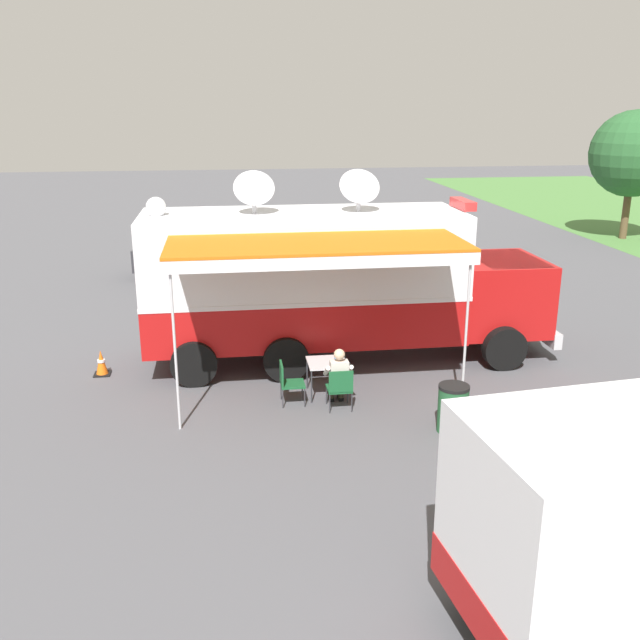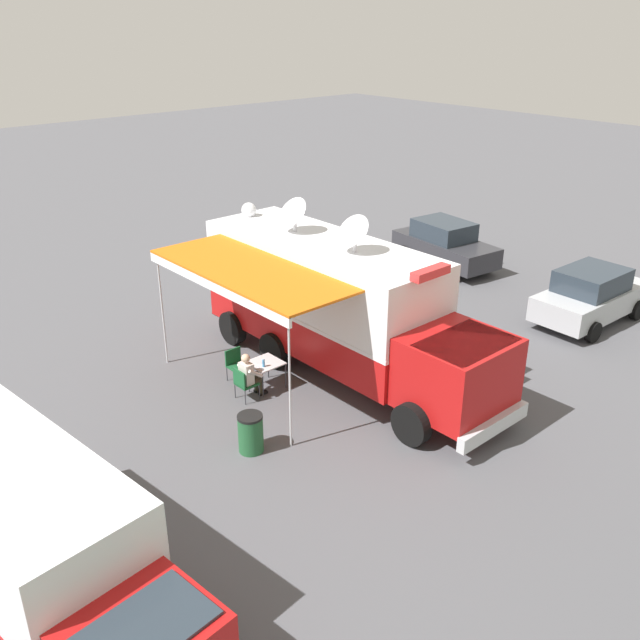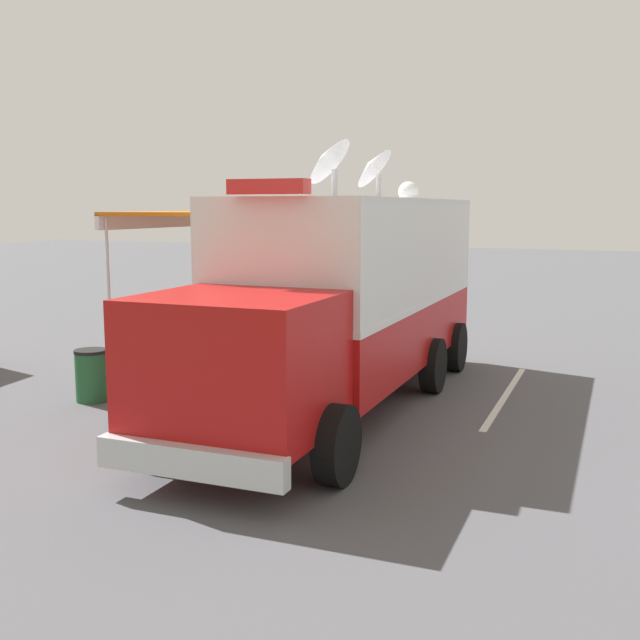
{
  "view_description": "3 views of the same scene",
  "coord_description": "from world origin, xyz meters",
  "px_view_note": "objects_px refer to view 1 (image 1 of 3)",
  "views": [
    {
      "loc": [
        15.41,
        -1.75,
        5.83
      ],
      "look_at": [
        1.76,
        0.14,
        1.52
      ],
      "focal_mm": 39.03,
      "sensor_mm": 36.0,
      "label": 1
    },
    {
      "loc": [
        11.53,
        12.97,
        8.96
      ],
      "look_at": [
        0.72,
        0.76,
        1.68
      ],
      "focal_mm": 38.67,
      "sensor_mm": 36.0,
      "label": 2
    },
    {
      "loc": [
        -4.36,
        12.71,
        3.36
      ],
      "look_at": [
        0.49,
        0.68,
        1.41
      ],
      "focal_mm": 42.34,
      "sensor_mm": 36.0,
      "label": 3
    }
  ],
  "objects_px": {
    "water_bottle": "(336,360)",
    "seated_responder": "(338,376)",
    "folding_table": "(327,364)",
    "traffic_cone": "(101,363)",
    "car_far_corner": "(380,251)",
    "trash_bin": "(453,408)",
    "car_behind_truck": "(196,252)",
    "folding_chair_at_table": "(340,386)",
    "folding_chair_beside_table": "(288,380)",
    "command_truck": "(336,279)"
  },
  "relations": [
    {
      "from": "traffic_cone",
      "to": "car_behind_truck",
      "type": "bearing_deg",
      "value": 168.54
    },
    {
      "from": "water_bottle",
      "to": "traffic_cone",
      "type": "xyz_separation_m",
      "value": [
        -1.97,
        -5.0,
        -0.55
      ]
    },
    {
      "from": "folding_chair_at_table",
      "to": "car_far_corner",
      "type": "distance_m",
      "value": 11.5
    },
    {
      "from": "water_bottle",
      "to": "seated_responder",
      "type": "distance_m",
      "value": 0.47
    },
    {
      "from": "folding_table",
      "to": "traffic_cone",
      "type": "relative_size",
      "value": 1.38
    },
    {
      "from": "folding_chair_beside_table",
      "to": "traffic_cone",
      "type": "relative_size",
      "value": 1.5
    },
    {
      "from": "folding_table",
      "to": "seated_responder",
      "type": "distance_m",
      "value": 0.63
    },
    {
      "from": "command_truck",
      "to": "seated_responder",
      "type": "height_order",
      "value": "command_truck"
    },
    {
      "from": "folding_chair_at_table",
      "to": "car_behind_truck",
      "type": "bearing_deg",
      "value": -165.06
    },
    {
      "from": "seated_responder",
      "to": "traffic_cone",
      "type": "bearing_deg",
      "value": -115.81
    },
    {
      "from": "water_bottle",
      "to": "trash_bin",
      "type": "height_order",
      "value": "water_bottle"
    },
    {
      "from": "car_behind_truck",
      "to": "traffic_cone",
      "type": "bearing_deg",
      "value": -11.46
    },
    {
      "from": "seated_responder",
      "to": "command_truck",
      "type": "bearing_deg",
      "value": 172.13
    },
    {
      "from": "folding_chair_at_table",
      "to": "car_behind_truck",
      "type": "height_order",
      "value": "car_behind_truck"
    },
    {
      "from": "folding_chair_at_table",
      "to": "folding_chair_beside_table",
      "type": "distance_m",
      "value": 1.09
    },
    {
      "from": "folding_table",
      "to": "water_bottle",
      "type": "bearing_deg",
      "value": 42.85
    },
    {
      "from": "folding_chair_at_table",
      "to": "seated_responder",
      "type": "bearing_deg",
      "value": -179.92
    },
    {
      "from": "command_truck",
      "to": "car_behind_truck",
      "type": "distance_m",
      "value": 9.54
    },
    {
      "from": "folding_chair_beside_table",
      "to": "seated_responder",
      "type": "bearing_deg",
      "value": 74.51
    },
    {
      "from": "seated_responder",
      "to": "trash_bin",
      "type": "xyz_separation_m",
      "value": [
        1.37,
        1.91,
        -0.2
      ]
    },
    {
      "from": "water_bottle",
      "to": "car_behind_truck",
      "type": "distance_m",
      "value": 11.53
    },
    {
      "from": "seated_responder",
      "to": "traffic_cone",
      "type": "distance_m",
      "value": 5.54
    },
    {
      "from": "traffic_cone",
      "to": "folding_chair_at_table",
      "type": "bearing_deg",
      "value": 62.46
    },
    {
      "from": "traffic_cone",
      "to": "car_far_corner",
      "type": "xyz_separation_m",
      "value": [
        -8.43,
        8.24,
        0.6
      ]
    },
    {
      "from": "folding_table",
      "to": "folding_chair_beside_table",
      "type": "height_order",
      "value": "folding_chair_beside_table"
    },
    {
      "from": "folding_chair_at_table",
      "to": "folding_chair_beside_table",
      "type": "height_order",
      "value": "same"
    },
    {
      "from": "folding_chair_at_table",
      "to": "seated_responder",
      "type": "height_order",
      "value": "seated_responder"
    },
    {
      "from": "command_truck",
      "to": "folding_table",
      "type": "bearing_deg",
      "value": -13.75
    },
    {
      "from": "water_bottle",
      "to": "folding_chair_beside_table",
      "type": "xyz_separation_m",
      "value": [
        0.16,
        -1.01,
        -0.32
      ]
    },
    {
      "from": "folding_table",
      "to": "car_behind_truck",
      "type": "distance_m",
      "value": 11.32
    },
    {
      "from": "folding_chair_at_table",
      "to": "seated_responder",
      "type": "relative_size",
      "value": 0.7
    },
    {
      "from": "command_truck",
      "to": "folding_chair_at_table",
      "type": "xyz_separation_m",
      "value": [
        2.91,
        -0.38,
        -1.43
      ]
    },
    {
      "from": "folding_chair_beside_table",
      "to": "folding_table",
      "type": "bearing_deg",
      "value": 111.61
    },
    {
      "from": "command_truck",
      "to": "trash_bin",
      "type": "distance_m",
      "value": 4.62
    },
    {
      "from": "command_truck",
      "to": "folding_chair_beside_table",
      "type": "bearing_deg",
      "value": -29.18
    },
    {
      "from": "car_far_corner",
      "to": "water_bottle",
      "type": "bearing_deg",
      "value": -17.34
    },
    {
      "from": "water_bottle",
      "to": "seated_responder",
      "type": "xyz_separation_m",
      "value": [
        0.44,
        -0.02,
        -0.18
      ]
    },
    {
      "from": "car_far_corner",
      "to": "traffic_cone",
      "type": "bearing_deg",
      "value": -44.36
    },
    {
      "from": "folding_table",
      "to": "seated_responder",
      "type": "relative_size",
      "value": 0.64
    },
    {
      "from": "folding_chair_at_table",
      "to": "trash_bin",
      "type": "relative_size",
      "value": 0.96
    },
    {
      "from": "folding_table",
      "to": "car_far_corner",
      "type": "relative_size",
      "value": 0.19
    },
    {
      "from": "folding_table",
      "to": "car_far_corner",
      "type": "xyz_separation_m",
      "value": [
        -10.22,
        3.41,
        0.21
      ]
    },
    {
      "from": "folding_chair_at_table",
      "to": "seated_responder",
      "type": "distance_m",
      "value": 0.23
    },
    {
      "from": "folding_chair_at_table",
      "to": "traffic_cone",
      "type": "bearing_deg",
      "value": -117.54
    },
    {
      "from": "traffic_cone",
      "to": "car_behind_truck",
      "type": "distance_m",
      "value": 9.33
    },
    {
      "from": "trash_bin",
      "to": "car_behind_truck",
      "type": "xyz_separation_m",
      "value": [
        -12.9,
        -5.04,
        0.42
      ]
    },
    {
      "from": "command_truck",
      "to": "car_behind_truck",
      "type": "height_order",
      "value": "command_truck"
    },
    {
      "from": "folding_table",
      "to": "traffic_cone",
      "type": "height_order",
      "value": "folding_table"
    },
    {
      "from": "folding_table",
      "to": "folding_chair_at_table",
      "type": "bearing_deg",
      "value": 9.97
    },
    {
      "from": "command_truck",
      "to": "car_far_corner",
      "type": "xyz_separation_m",
      "value": [
        -8.12,
        2.89,
        -1.07
      ]
    }
  ]
}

